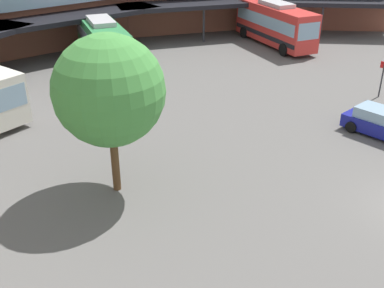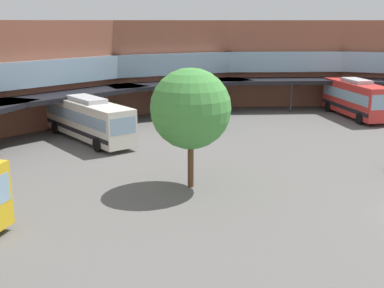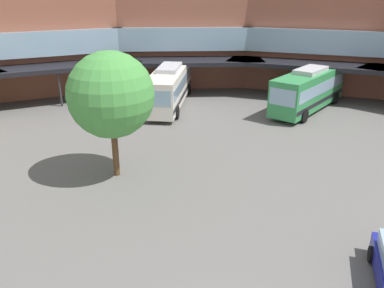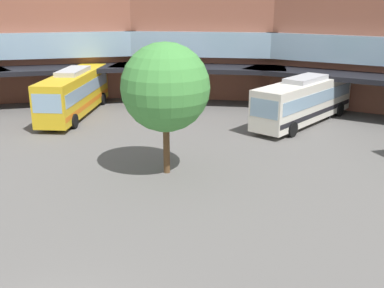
{
  "view_description": "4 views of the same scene",
  "coord_description": "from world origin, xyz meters",
  "px_view_note": "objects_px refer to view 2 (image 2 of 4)",
  "views": [
    {
      "loc": [
        -18.57,
        5.03,
        11.62
      ],
      "look_at": [
        0.76,
        10.55,
        1.38
      ],
      "focal_mm": 43.51,
      "sensor_mm": 36.0,
      "label": 1
    },
    {
      "loc": [
        -25.81,
        -0.6,
        9.82
      ],
      "look_at": [
        -0.99,
        13.85,
        2.4
      ],
      "focal_mm": 44.83,
      "sensor_mm": 36.0,
      "label": 2
    },
    {
      "loc": [
        -2.88,
        -7.93,
        10.37
      ],
      "look_at": [
        2.21,
        11.95,
        2.08
      ],
      "focal_mm": 36.9,
      "sensor_mm": 36.0,
      "label": 3
    },
    {
      "loc": [
        7.43,
        -8.7,
        9.3
      ],
      "look_at": [
        0.76,
        9.9,
        3.0
      ],
      "focal_mm": 42.7,
      "sensor_mm": 36.0,
      "label": 4
    }
  ],
  "objects_px": {
    "bus_0": "(202,103)",
    "plaza_tree": "(191,109)",
    "bus_1": "(355,98)",
    "bus_2": "(88,118)"
  },
  "relations": [
    {
      "from": "bus_0",
      "to": "plaza_tree",
      "type": "xyz_separation_m",
      "value": [
        -17.42,
        -8.95,
        2.92
      ]
    },
    {
      "from": "bus_1",
      "to": "plaza_tree",
      "type": "xyz_separation_m",
      "value": [
        -27.37,
        3.8,
        2.8
      ]
    },
    {
      "from": "bus_0",
      "to": "bus_1",
      "type": "distance_m",
      "value": 16.17
    },
    {
      "from": "plaza_tree",
      "to": "bus_2",
      "type": "bearing_deg",
      "value": 66.37
    },
    {
      "from": "bus_0",
      "to": "bus_2",
      "type": "height_order",
      "value": "bus_0"
    },
    {
      "from": "bus_1",
      "to": "plaza_tree",
      "type": "height_order",
      "value": "plaza_tree"
    },
    {
      "from": "bus_1",
      "to": "bus_0",
      "type": "bearing_deg",
      "value": -92.23
    },
    {
      "from": "bus_0",
      "to": "plaza_tree",
      "type": "bearing_deg",
      "value": -9.92
    },
    {
      "from": "plaza_tree",
      "to": "bus_1",
      "type": "bearing_deg",
      "value": -7.89
    },
    {
      "from": "bus_0",
      "to": "plaza_tree",
      "type": "distance_m",
      "value": 19.8
    }
  ]
}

